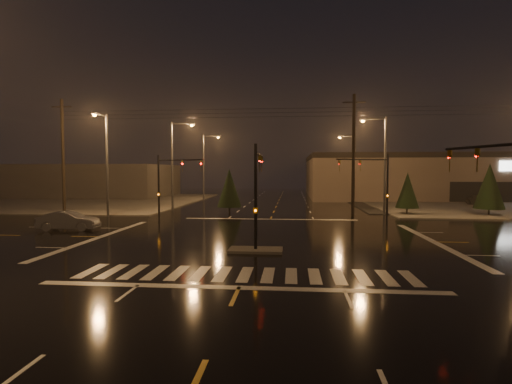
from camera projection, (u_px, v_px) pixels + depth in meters
ground at (261, 239)px, 26.27m from camera, size 140.00×140.00×0.00m
sidewalk_ne at (502, 204)px, 53.38m from camera, size 36.00×36.00×0.12m
sidewalk_nw at (75, 201)px, 58.82m from camera, size 36.00×36.00×0.12m
median_island at (256, 250)px, 22.29m from camera, size 3.00×1.60×0.15m
crosswalk at (245, 274)px, 17.32m from camera, size 15.00×2.60×0.01m
stop_bar_near at (239, 288)px, 15.33m from camera, size 16.00×0.50×0.01m
stop_bar_far at (270, 219)px, 37.21m from camera, size 16.00×0.50×0.01m
retail_building at (484, 175)px, 68.63m from camera, size 60.20×28.30×7.20m
commercial_block at (84, 181)px, 71.07m from camera, size 30.00×18.00×5.60m
signal_mast_median at (257, 184)px, 23.02m from camera, size 0.25×4.59×6.00m
signal_mast_ne at (377, 179)px, 35.29m from camera, size 4.84×1.86×6.00m
signal_mast_nw at (168, 179)px, 37.01m from camera, size 4.84×1.86×6.00m
signal_mast_se at (504, 191)px, 15.45m from camera, size 1.55×3.87×6.00m
streetlight_1 at (175, 159)px, 44.88m from camera, size 2.77×0.32×10.00m
streetlight_2 at (206, 162)px, 60.80m from camera, size 2.77×0.32×10.00m
streetlight_3 at (382, 158)px, 40.87m from camera, size 2.77×0.32×10.00m
streetlight_4 at (353, 162)px, 60.76m from camera, size 2.77×0.32×10.00m
streetlight_5 at (105, 158)px, 38.54m from camera, size 0.32×2.77×10.00m
utility_pole_0 at (63, 155)px, 41.87m from camera, size 2.20×0.32×12.00m
utility_pole_1 at (353, 154)px, 39.15m from camera, size 2.20×0.32×12.00m
conifer_0 at (407, 190)px, 41.01m from camera, size 2.34×2.34×4.35m
conifer_1 at (489, 186)px, 40.08m from camera, size 2.92×2.92×5.26m
conifer_3 at (229, 188)px, 42.06m from camera, size 2.58×2.58×4.73m
car_parked at (480, 200)px, 50.99m from camera, size 2.24×4.73×1.56m
car_crossing at (69, 221)px, 30.24m from camera, size 4.55×2.03×1.45m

